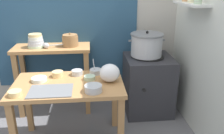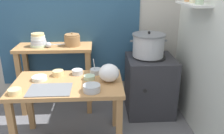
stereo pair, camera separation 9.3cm
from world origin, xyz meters
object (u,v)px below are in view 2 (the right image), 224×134
object	(u,v)px
prep_bowl_3	(89,77)
prep_bowl_2	(77,72)
prep_bowl_6	(58,73)
prep_table	(68,92)
prep_bowl_5	(96,71)
prep_bowl_4	(92,88)
stove_block	(149,85)
steamer_pot	(148,45)
prep_bowl_1	(15,91)
back_shelf_table	(55,62)
ladle	(49,45)
prep_bowl_0	(39,78)
clay_pot	(72,40)
serving_tray	(50,90)
bowl_stack_enamel	(38,41)
plastic_bag	(109,73)

from	to	relation	value
prep_bowl_3	prep_bowl_2	bearing A→B (deg)	134.09
prep_bowl_6	prep_table	bearing A→B (deg)	-55.82
prep_bowl_3	prep_bowl_5	bearing A→B (deg)	65.94
prep_table	prep_bowl_4	world-z (taller)	prep_bowl_4
stove_block	prep_bowl_3	bearing A→B (deg)	-144.74
steamer_pot	prep_bowl_1	size ratio (longest dim) A/B	3.86
back_shelf_table	ladle	world-z (taller)	ladle
prep_table	prep_bowl_5	distance (m)	0.39
prep_bowl_0	prep_bowl_3	distance (m)	0.51
back_shelf_table	prep_table	bearing A→B (deg)	-71.13
clay_pot	ladle	size ratio (longest dim) A/B	0.67
stove_block	prep_bowl_1	world-z (taller)	stove_block
prep_bowl_2	prep_bowl_4	size ratio (longest dim) A/B	0.74
serving_tray	bowl_stack_enamel	bearing A→B (deg)	107.91
plastic_bag	prep_bowl_3	size ratio (longest dim) A/B	1.73
bowl_stack_enamel	back_shelf_table	bearing A→B (deg)	4.87
clay_pot	plastic_bag	world-z (taller)	clay_pot
bowl_stack_enamel	prep_bowl_6	xyz separation A→B (m)	(0.31, -0.55, -0.22)
clay_pot	ladle	bearing A→B (deg)	-165.56
prep_table	prep_bowl_0	xyz separation A→B (m)	(-0.30, 0.08, 0.13)
serving_tray	prep_bowl_3	size ratio (longest dim) A/B	3.38
clay_pot	plastic_bag	distance (m)	0.87
clay_pot	prep_bowl_3	xyz separation A→B (m)	(0.23, -0.67, -0.23)
steamer_pot	prep_bowl_4	xyz separation A→B (m)	(-0.69, -0.85, -0.17)
bowl_stack_enamel	prep_bowl_1	world-z (taller)	bowl_stack_enamel
serving_tray	prep_bowl_6	size ratio (longest dim) A/B	3.36
steamer_pot	ladle	world-z (taller)	steamer_pot
ladle	serving_tray	bearing A→B (deg)	-80.20
prep_bowl_4	prep_bowl_0	bearing A→B (deg)	151.84
prep_bowl_3	prep_bowl_1	bearing A→B (deg)	-155.69
stove_block	prep_bowl_4	bearing A→B (deg)	-131.60
prep_table	clay_pot	world-z (taller)	clay_pot
clay_pot	prep_bowl_4	bearing A→B (deg)	-74.58
bowl_stack_enamel	serving_tray	world-z (taller)	bowl_stack_enamel
prep_bowl_6	steamer_pot	bearing A→B (deg)	22.99
prep_table	prep_bowl_5	xyz separation A→B (m)	(0.28, 0.22, 0.14)
clay_pot	prep_bowl_6	size ratio (longest dim) A/B	1.67
prep_table	steamer_pot	bearing A→B (deg)	33.90
stove_block	prep_bowl_3	size ratio (longest dim) A/B	6.58
prep_bowl_0	prep_bowl_5	xyz separation A→B (m)	(0.58, 0.15, 0.01)
prep_table	prep_bowl_2	world-z (taller)	prep_bowl_2
prep_bowl_4	prep_bowl_5	bearing A→B (deg)	85.32
stove_block	steamer_pot	size ratio (longest dim) A/B	1.69
prep_bowl_0	prep_bowl_6	distance (m)	0.20
prep_bowl_1	prep_table	bearing A→B (deg)	27.07
prep_table	prep_bowl_5	world-z (taller)	prep_bowl_5
plastic_bag	prep_bowl_2	size ratio (longest dim) A/B	1.72
prep_bowl_3	prep_bowl_5	size ratio (longest dim) A/B	0.72
serving_tray	prep_bowl_4	distance (m)	0.40
bowl_stack_enamel	prep_bowl_0	size ratio (longest dim) A/B	1.35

